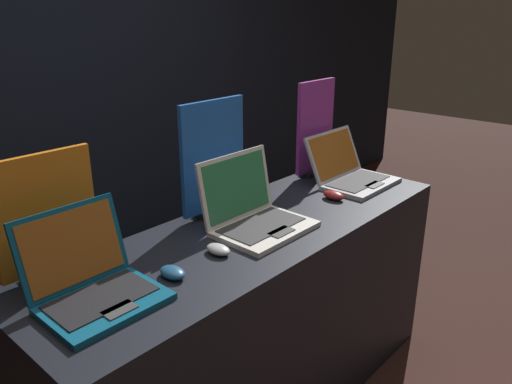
{
  "coord_description": "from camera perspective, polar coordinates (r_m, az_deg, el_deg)",
  "views": [
    {
      "loc": [
        -1.35,
        -0.91,
        1.7
      ],
      "look_at": [
        0.0,
        0.3,
        1.04
      ],
      "focal_mm": 35.0,
      "sensor_mm": 36.0,
      "label": 1
    }
  ],
  "objects": [
    {
      "name": "promo_stand_front",
      "position": [
        1.71,
        -22.83,
        -2.82
      ],
      "size": [
        0.33,
        0.07,
        0.41
      ],
      "color": "black",
      "rests_on": "display_counter"
    },
    {
      "name": "display_counter",
      "position": [
        2.21,
        -0.06,
        -14.64
      ],
      "size": [
        1.92,
        0.61,
        0.89
      ],
      "color": "black",
      "rests_on": "ground_plane"
    },
    {
      "name": "promo_stand_back",
      "position": [
        2.59,
        6.78,
        7.01
      ],
      "size": [
        0.29,
        0.07,
        0.49
      ],
      "color": "black",
      "rests_on": "display_counter"
    },
    {
      "name": "mouse_back",
      "position": [
        2.3,
        8.88,
        -0.37
      ],
      "size": [
        0.06,
        0.11,
        0.04
      ],
      "color": "maroon",
      "rests_on": "display_counter"
    },
    {
      "name": "mouse_front",
      "position": [
        1.65,
        -9.51,
        -9.05
      ],
      "size": [
        0.07,
        0.1,
        0.03
      ],
      "color": "navy",
      "rests_on": "display_counter"
    },
    {
      "name": "laptop_back",
      "position": [
        2.52,
        10.73,
        2.27
      ],
      "size": [
        0.38,
        0.34,
        0.24
      ],
      "color": "#B7B7BC",
      "rests_on": "display_counter"
    },
    {
      "name": "laptop_middle",
      "position": [
        1.97,
        -0.25,
        -2.29
      ],
      "size": [
        0.38,
        0.32,
        0.28
      ],
      "color": "silver",
      "rests_on": "display_counter"
    },
    {
      "name": "laptop_front",
      "position": [
        1.57,
        -18.26,
        -9.61
      ],
      "size": [
        0.33,
        0.32,
        0.26
      ],
      "color": "#0F5170",
      "rests_on": "display_counter"
    },
    {
      "name": "wall_back",
      "position": [
        3.08,
        -22.57,
        13.07
      ],
      "size": [
        8.0,
        0.05,
        2.8
      ],
      "color": "black",
      "rests_on": "ground_plane"
    },
    {
      "name": "promo_stand_middle",
      "position": [
        2.06,
        -4.89,
        3.56
      ],
      "size": [
        0.34,
        0.07,
        0.48
      ],
      "color": "black",
      "rests_on": "display_counter"
    },
    {
      "name": "mouse_middle",
      "position": [
        1.78,
        -4.34,
        -6.56
      ],
      "size": [
        0.06,
        0.1,
        0.03
      ],
      "color": "#B2B2B7",
      "rests_on": "display_counter"
    }
  ]
}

